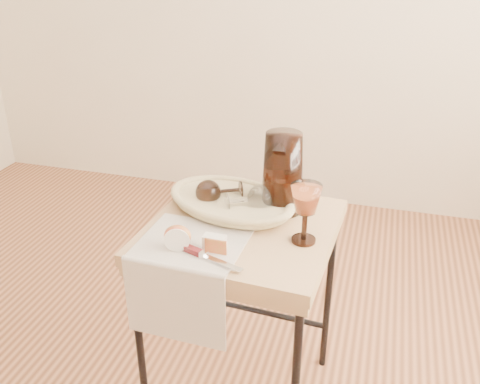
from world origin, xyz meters
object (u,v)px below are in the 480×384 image
(side_table, at_px, (242,317))
(table_knife, at_px, (206,256))
(pitcher, at_px, (283,173))
(tea_towel, at_px, (192,243))
(goblet_lying_b, at_px, (246,200))
(goblet_lying_a, at_px, (222,191))
(wine_goblet, at_px, (305,214))
(apple_half, at_px, (177,236))
(bread_basket, at_px, (231,203))

(side_table, bearing_deg, table_knife, -101.20)
(pitcher, bearing_deg, tea_towel, -127.55)
(side_table, height_order, goblet_lying_b, goblet_lying_b)
(table_knife, bearing_deg, goblet_lying_a, 119.04)
(goblet_lying_b, height_order, wine_goblet, wine_goblet)
(wine_goblet, xyz_separation_m, table_knife, (-0.23, -0.17, -0.07))
(side_table, relative_size, pitcher, 2.35)
(side_table, relative_size, tea_towel, 2.37)
(pitcher, xyz_separation_m, apple_half, (-0.23, -0.31, -0.09))
(side_table, xyz_separation_m, goblet_lying_a, (-0.09, 0.10, 0.40))
(side_table, xyz_separation_m, goblet_lying_b, (-0.00, 0.06, 0.40))
(goblet_lying_a, xyz_separation_m, table_knife, (0.05, -0.31, -0.04))
(goblet_lying_b, xyz_separation_m, table_knife, (-0.04, -0.27, -0.04))
(apple_half, bearing_deg, goblet_lying_b, 44.98)
(tea_towel, height_order, goblet_lying_b, goblet_lying_b)
(tea_towel, relative_size, bread_basket, 0.78)
(pitcher, relative_size, wine_goblet, 1.65)
(wine_goblet, relative_size, table_knife, 0.85)
(pitcher, height_order, apple_half, pitcher)
(goblet_lying_a, xyz_separation_m, pitcher, (0.19, 0.03, 0.07))
(side_table, bearing_deg, wine_goblet, -11.73)
(pitcher, bearing_deg, apple_half, -127.73)
(tea_towel, height_order, pitcher, pitcher)
(tea_towel, height_order, bread_basket, bread_basket)
(apple_half, bearing_deg, tea_towel, 35.95)
(goblet_lying_a, distance_m, wine_goblet, 0.32)
(side_table, bearing_deg, goblet_lying_b, 93.47)
(goblet_lying_a, xyz_separation_m, wine_goblet, (0.29, -0.14, 0.04))
(tea_towel, xyz_separation_m, goblet_lying_a, (0.01, 0.24, 0.05))
(pitcher, relative_size, apple_half, 3.92)
(goblet_lying_a, distance_m, goblet_lying_b, 0.10)
(tea_towel, height_order, apple_half, apple_half)
(tea_towel, relative_size, table_knife, 1.39)
(pitcher, bearing_deg, goblet_lying_a, -172.20)
(side_table, distance_m, tea_towel, 0.39)
(bread_basket, distance_m, goblet_lying_a, 0.05)
(pitcher, bearing_deg, goblet_lying_b, -145.59)
(side_table, height_order, tea_towel, tea_towel)
(tea_towel, relative_size, wine_goblet, 1.64)
(side_table, distance_m, pitcher, 0.50)
(side_table, bearing_deg, goblet_lying_a, 132.37)
(goblet_lying_a, height_order, goblet_lying_b, goblet_lying_b)
(bread_basket, relative_size, wine_goblet, 2.10)
(goblet_lying_b, bearing_deg, apple_half, -148.34)
(goblet_lying_b, distance_m, apple_half, 0.27)
(apple_half, distance_m, table_knife, 0.10)
(goblet_lying_b, bearing_deg, wine_goblet, -57.53)
(bread_basket, bearing_deg, wine_goblet, -9.90)
(side_table, xyz_separation_m, tea_towel, (-0.11, -0.14, 0.35))
(side_table, bearing_deg, apple_half, -127.24)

